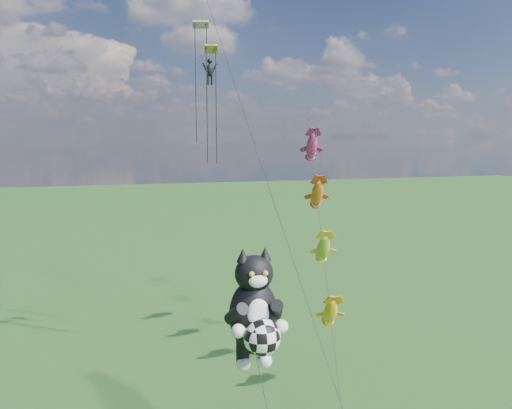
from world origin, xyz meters
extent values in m
ellipsoid|color=black|center=(4.55, 0.83, 8.10)|extent=(2.49, 2.23, 3.05)
ellipsoid|color=black|center=(4.55, 0.74, 9.91)|extent=(1.96, 1.86, 1.54)
cone|color=black|center=(4.07, 0.74, 10.72)|extent=(0.66, 0.66, 0.57)
cone|color=black|center=(5.03, 0.74, 10.72)|extent=(0.66, 0.66, 0.57)
ellipsoid|color=white|center=(4.55, 0.12, 9.77)|extent=(0.88, 0.61, 0.55)
ellipsoid|color=white|center=(4.55, 0.12, 8.39)|extent=(1.02, 0.61, 1.26)
sphere|color=gold|center=(4.26, 0.05, 10.08)|extent=(0.23, 0.23, 0.23)
sphere|color=gold|center=(4.84, 0.05, 10.08)|extent=(0.23, 0.23, 0.23)
sphere|color=white|center=(3.65, -0.17, 7.86)|extent=(0.57, 0.57, 0.57)
sphere|color=white|center=(5.46, -0.17, 7.86)|extent=(0.57, 0.57, 0.57)
sphere|color=white|center=(4.07, 0.69, 6.05)|extent=(0.61, 0.61, 0.61)
sphere|color=white|center=(5.03, 0.69, 6.05)|extent=(0.61, 0.61, 0.61)
sphere|color=white|center=(4.55, -0.45, 7.62)|extent=(1.51, 1.51, 1.51)
cylinder|color=black|center=(12.16, 11.37, 8.85)|extent=(3.80, 15.39, 17.43)
ellipsoid|color=yellow|center=(11.33, 7.99, 5.02)|extent=(1.33, 2.37, 2.35)
ellipsoid|color=green|center=(12.04, 10.86, 8.27)|extent=(1.33, 2.37, 2.35)
ellipsoid|color=orange|center=(12.74, 13.73, 11.52)|extent=(1.33, 2.37, 2.35)
ellipsoid|color=#D83377|center=(13.44, 16.59, 14.77)|extent=(1.33, 2.37, 2.35)
cylinder|color=black|center=(7.81, 10.25, 13.39)|extent=(4.73, 16.44, 26.50)
cube|color=green|center=(5.60, 15.29, 21.35)|extent=(0.96, 0.66, 0.58)
cylinder|color=black|center=(5.29, 15.29, 17.44)|extent=(0.08, 0.08, 7.83)
cylinder|color=black|center=(5.91, 15.29, 17.44)|extent=(0.08, 0.08, 7.83)
cube|color=blue|center=(5.46, 18.45, 23.57)|extent=(1.24, 0.67, 0.53)
cylinder|color=black|center=(5.05, 18.45, 19.25)|extent=(0.08, 0.08, 8.65)
cylinder|color=black|center=(5.87, 18.45, 19.25)|extent=(0.08, 0.08, 8.65)
camera|label=1|loc=(-0.80, -18.62, 15.52)|focal=35.00mm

